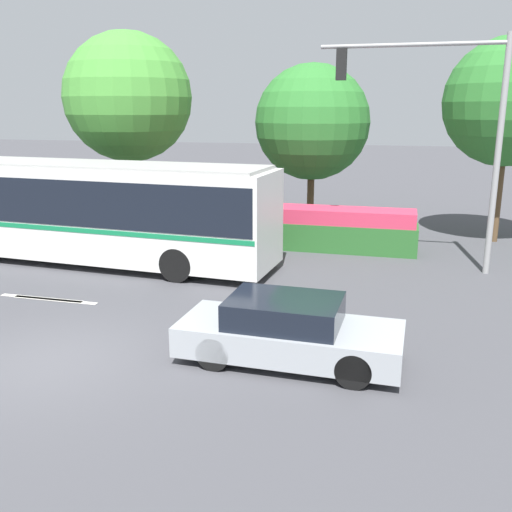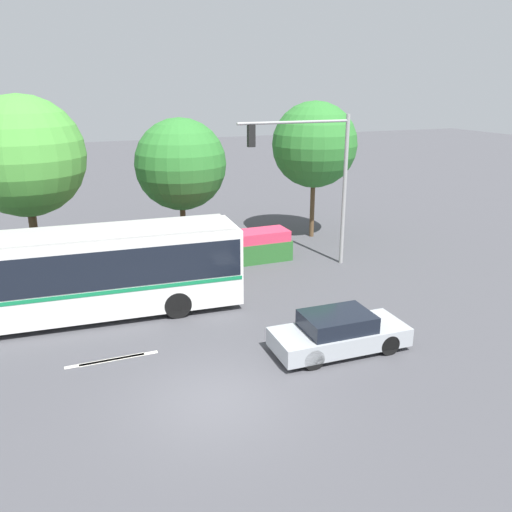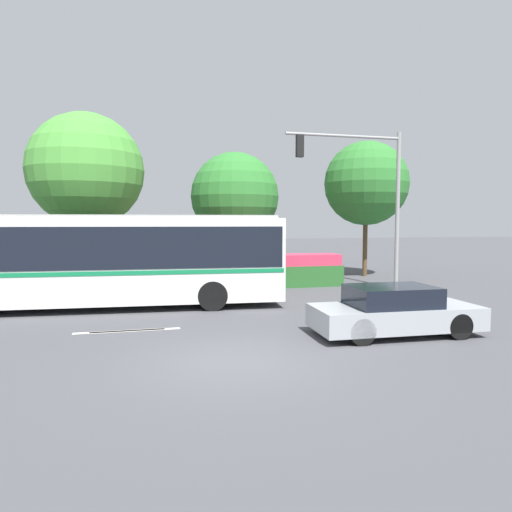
% 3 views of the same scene
% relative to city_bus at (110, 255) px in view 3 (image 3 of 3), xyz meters
% --- Properties ---
extents(ground_plane, '(140.00, 140.00, 0.00)m').
position_rel_city_bus_xyz_m(ground_plane, '(2.96, -7.00, -1.82)').
color(ground_plane, '#444449').
extents(city_bus, '(11.95, 3.40, 3.20)m').
position_rel_city_bus_xyz_m(city_bus, '(0.00, 0.00, 0.00)').
color(city_bus, silver).
rests_on(city_bus, ground).
extents(sedan_foreground, '(4.39, 1.90, 1.29)m').
position_rel_city_bus_xyz_m(sedan_foreground, '(7.49, -5.77, -1.20)').
color(sedan_foreground, '#9EA3A8').
rests_on(sedan_foreground, ground).
extents(traffic_light_pole, '(5.29, 0.24, 6.88)m').
position_rel_city_bus_xyz_m(traffic_light_pole, '(10.74, 1.79, 2.74)').
color(traffic_light_pole, gray).
rests_on(traffic_light_pole, ground).
extents(flowering_hedge, '(8.40, 1.42, 1.46)m').
position_rel_city_bus_xyz_m(flowering_hedge, '(5.88, 3.64, -1.10)').
color(flowering_hedge, '#286028').
rests_on(flowering_hedge, ground).
extents(street_tree_left, '(5.07, 5.07, 7.80)m').
position_rel_city_bus_xyz_m(street_tree_left, '(-1.31, 5.39, 3.43)').
color(street_tree_left, brown).
rests_on(street_tree_left, ground).
extents(street_tree_centre, '(4.59, 4.59, 6.59)m').
position_rel_city_bus_xyz_m(street_tree_centre, '(5.80, 7.20, 2.47)').
color(street_tree_centre, brown).
rests_on(street_tree_centre, ground).
extents(street_tree_right, '(4.54, 4.54, 7.33)m').
position_rel_city_bus_xyz_m(street_tree_right, '(12.91, 6.40, 3.23)').
color(street_tree_right, brown).
rests_on(street_tree_right, ground).
extents(lane_stripe_near, '(2.40, 0.16, 0.01)m').
position_rel_city_bus_xyz_m(lane_stripe_near, '(0.46, -3.68, -1.81)').
color(lane_stripe_near, silver).
rests_on(lane_stripe_near, ground).
extents(lane_stripe_mid, '(2.40, 0.16, 0.01)m').
position_rel_city_bus_xyz_m(lane_stripe_mid, '(0.88, -3.71, -1.81)').
color(lane_stripe_mid, silver).
rests_on(lane_stripe_mid, ground).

